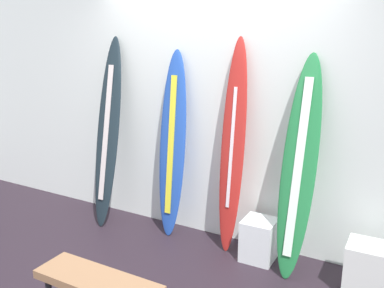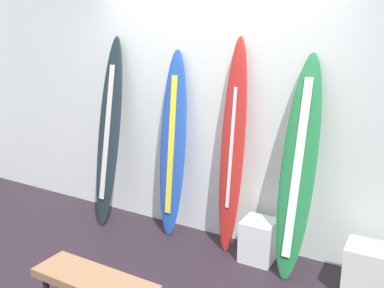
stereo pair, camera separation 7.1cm
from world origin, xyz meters
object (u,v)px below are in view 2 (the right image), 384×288
(surfboard_emerald, at_px, (298,169))
(display_block_center, at_px, (259,240))
(surfboard_cobalt, at_px, (173,147))
(surfboard_crimson, at_px, (233,148))
(surfboard_charcoal, at_px, (109,134))
(display_block_left, at_px, (365,270))
(bench, at_px, (95,286))

(surfboard_emerald, xyz_separation_m, display_block_center, (-0.33, 0.00, -0.75))
(surfboard_emerald, bearing_deg, surfboard_cobalt, 176.09)
(surfboard_cobalt, bearing_deg, display_block_center, -5.00)
(surfboard_crimson, bearing_deg, surfboard_cobalt, 179.78)
(surfboard_crimson, xyz_separation_m, surfboard_emerald, (0.65, -0.09, -0.07))
(surfboard_cobalt, xyz_separation_m, surfboard_emerald, (1.31, -0.09, 0.00))
(surfboard_charcoal, distance_m, surfboard_crimson, 1.42)
(surfboard_charcoal, bearing_deg, surfboard_crimson, 3.69)
(surfboard_charcoal, distance_m, display_block_left, 2.79)
(surfboard_charcoal, relative_size, display_block_left, 4.77)
(surfboard_cobalt, height_order, bench, surfboard_cobalt)
(surfboard_crimson, relative_size, surfboard_emerald, 1.06)
(surfboard_cobalt, relative_size, surfboard_emerald, 1.00)
(surfboard_emerald, height_order, bench, surfboard_emerald)
(surfboard_crimson, relative_size, display_block_left, 4.79)
(surfboard_charcoal, distance_m, surfboard_emerald, 2.07)
(surfboard_charcoal, height_order, surfboard_cobalt, surfboard_charcoal)
(surfboard_charcoal, height_order, display_block_center, surfboard_charcoal)
(surfboard_charcoal, xyz_separation_m, bench, (1.16, -1.54, -0.60))
(surfboard_emerald, distance_m, bench, 1.87)
(surfboard_charcoal, relative_size, display_block_center, 5.14)
(surfboard_crimson, height_order, surfboard_emerald, surfboard_crimson)
(surfboard_charcoal, relative_size, surfboard_cobalt, 1.06)
(display_block_left, bearing_deg, surfboard_crimson, 173.00)
(surfboard_emerald, relative_size, display_block_center, 4.85)
(surfboard_charcoal, xyz_separation_m, surfboard_cobalt, (0.75, 0.09, -0.06))
(surfboard_charcoal, height_order, surfboard_emerald, surfboard_charcoal)
(display_block_center, xyz_separation_m, bench, (-0.58, -1.54, 0.21))
(surfboard_emerald, bearing_deg, display_block_left, -6.32)
(surfboard_cobalt, bearing_deg, display_block_left, -4.68)
(surfboard_cobalt, xyz_separation_m, display_block_left, (1.93, -0.16, -0.73))
(surfboard_crimson, height_order, bench, surfboard_crimson)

